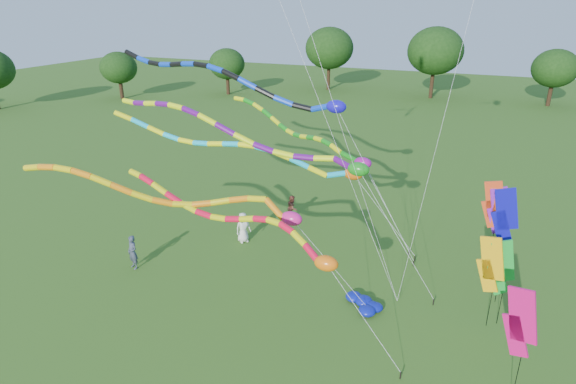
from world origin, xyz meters
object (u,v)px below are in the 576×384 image
at_px(person_a, 243,227).
at_px(person_c, 292,208).
at_px(tube_kite_orange, 193,199).
at_px(blue_nylon_heap, 369,302).
at_px(tube_kite_red, 252,227).
at_px(person_b, 133,252).

relative_size(person_a, person_c, 1.08).
height_order(tube_kite_orange, blue_nylon_heap, tube_kite_orange).
bearing_deg(person_c, person_a, 148.51).
bearing_deg(tube_kite_orange, blue_nylon_heap, 3.61).
relative_size(tube_kite_red, tube_kite_orange, 0.89).
bearing_deg(tube_kite_red, person_c, 113.07).
distance_m(blue_nylon_heap, person_b, 11.66).
bearing_deg(person_b, person_a, 72.19).
relative_size(tube_kite_orange, blue_nylon_heap, 7.82).
height_order(blue_nylon_heap, person_b, person_b).
xyz_separation_m(person_a, person_c, (1.42, 3.63, -0.06)).
bearing_deg(person_a, tube_kite_red, -110.74).
xyz_separation_m(person_a, person_b, (-3.69, -4.64, 0.02)).
height_order(person_a, person_b, person_b).
bearing_deg(person_c, tube_kite_orange, 166.28).
xyz_separation_m(tube_kite_red, person_c, (-2.23, 9.56, -3.45)).
height_order(tube_kite_red, tube_kite_orange, tube_kite_orange).
distance_m(tube_kite_orange, blue_nylon_heap, 8.75).
bearing_deg(person_b, tube_kite_orange, 7.80).
height_order(tube_kite_orange, person_c, tube_kite_orange).
height_order(tube_kite_red, blue_nylon_heap, tube_kite_red).
relative_size(blue_nylon_heap, person_a, 1.03).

